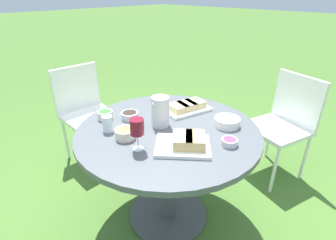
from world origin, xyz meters
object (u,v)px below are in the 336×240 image
object	(u,v)px
dining_table	(168,147)
water_pitcher	(160,112)
chair_near_right	(85,107)
chair_near_left	(285,119)
wine_glass	(137,128)

from	to	relation	value
dining_table	water_pitcher	bearing A→B (deg)	-87.47
chair_near_right	water_pitcher	world-z (taller)	water_pitcher
dining_table	chair_near_right	bearing A→B (deg)	-91.70
chair_near_left	water_pitcher	bearing A→B (deg)	-20.24
chair_near_left	wine_glass	distance (m)	1.43
dining_table	chair_near_left	world-z (taller)	chair_near_left
dining_table	chair_near_right	xyz separation A→B (m)	(-0.03, -1.11, -0.07)
water_pitcher	wine_glass	distance (m)	0.30
wine_glass	chair_near_right	bearing A→B (deg)	-105.16
wine_glass	dining_table	bearing A→B (deg)	-170.78
dining_table	wine_glass	xyz separation A→B (m)	(0.28, 0.05, 0.27)
chair_near_left	chair_near_right	bearing A→B (deg)	-54.11
dining_table	chair_near_right	world-z (taller)	chair_near_right
chair_near_left	wine_glass	bearing A→B (deg)	-11.91
chair_near_left	wine_glass	world-z (taller)	wine_glass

